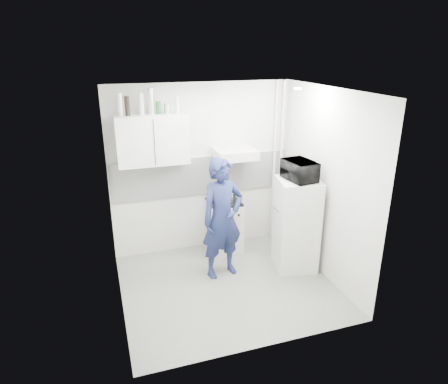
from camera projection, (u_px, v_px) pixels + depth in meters
name	position (u px, v px, depth m)	size (l,w,h in m)	color
floor	(227.00, 285.00, 5.46)	(2.80, 2.80, 0.00)	slate
ceiling	(228.00, 90.00, 4.56)	(2.80, 2.80, 0.00)	white
wall_back	(202.00, 169.00, 6.13)	(2.80, 2.80, 0.00)	silver
wall_left	(113.00, 210.00, 4.60)	(2.60, 2.60, 0.00)	silver
wall_right	(325.00, 185.00, 5.42)	(2.60, 2.60, 0.00)	silver
person	(222.00, 219.00, 5.46)	(0.62, 0.41, 1.71)	#192049
stove	(224.00, 226.00, 6.29)	(0.50, 0.50, 0.80)	beige
fridge	(296.00, 225.00, 5.71)	(0.56, 0.56, 1.35)	white
stove_top	(224.00, 202.00, 6.15)	(0.48, 0.48, 0.03)	black
saucepan	(227.00, 198.00, 6.13)	(0.19, 0.19, 0.10)	silver
microwave	(300.00, 170.00, 5.43)	(0.33, 0.49, 0.27)	black
bottle_a	(120.00, 104.00, 5.27)	(0.07, 0.07, 0.30)	silver
bottle_b	(127.00, 106.00, 5.31)	(0.07, 0.07, 0.26)	black
bottle_c	(141.00, 104.00, 5.36)	(0.07, 0.07, 0.29)	#B2B7BC
bottle_d	(151.00, 101.00, 5.38)	(0.08, 0.08, 0.35)	silver
canister_a	(159.00, 108.00, 5.44)	(0.07, 0.07, 0.17)	#144C1E
canister_b	(167.00, 108.00, 5.48)	(0.08, 0.08, 0.14)	silver
bottle_e	(177.00, 104.00, 5.51)	(0.06, 0.06, 0.24)	#B2B7BC
upper_cabinet	(152.00, 140.00, 5.56)	(1.00, 0.35, 0.70)	white
range_hood	(235.00, 154.00, 5.94)	(0.60, 0.50, 0.14)	beige
backsplash	(202.00, 176.00, 6.15)	(2.74, 0.03, 0.60)	white
pipe_a	(281.00, 163.00, 6.43)	(0.05, 0.05, 2.60)	beige
pipe_b	(274.00, 164.00, 6.40)	(0.04, 0.04, 2.60)	beige
ceiling_spot_fixture	(298.00, 89.00, 5.04)	(0.10, 0.10, 0.02)	white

